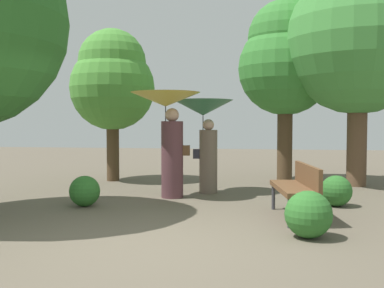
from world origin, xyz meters
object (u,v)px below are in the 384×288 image
at_px(person_right, 205,122).
at_px(park_bench, 297,185).
at_px(tree_near_left, 112,80).
at_px(tree_mid_right, 286,59).
at_px(person_left, 168,120).
at_px(tree_near_right, 359,29).

bearing_deg(person_right, park_bench, -146.17).
relative_size(park_bench, tree_near_left, 0.40).
relative_size(person_right, tree_mid_right, 0.43).
relative_size(person_left, tree_mid_right, 0.45).
distance_m(person_right, tree_near_right, 4.31).
relative_size(tree_near_right, tree_mid_right, 1.23).
relative_size(person_right, tree_near_right, 0.35).
xyz_separation_m(person_left, tree_near_left, (-1.91, 2.28, 1.03)).
distance_m(tree_near_right, tree_mid_right, 1.84).
relative_size(park_bench, tree_near_right, 0.28).
distance_m(person_left, person_right, 0.95).
bearing_deg(park_bench, person_left, -131.37).
distance_m(person_left, tree_near_right, 5.08).
distance_m(person_right, tree_mid_right, 3.28).
xyz_separation_m(tree_near_left, tree_mid_right, (4.33, 0.66, 0.53)).
xyz_separation_m(park_bench, tree_near_left, (-4.28, 3.84, 2.04)).
bearing_deg(park_bench, tree_mid_right, 171.48).
bearing_deg(tree_near_right, tree_mid_right, 156.96).
bearing_deg(tree_near_left, person_right, -31.77).
bearing_deg(tree_mid_right, tree_near_left, -171.34).
xyz_separation_m(park_bench, tree_near_right, (1.66, 3.81, 3.14)).
distance_m(park_bench, tree_mid_right, 5.19).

